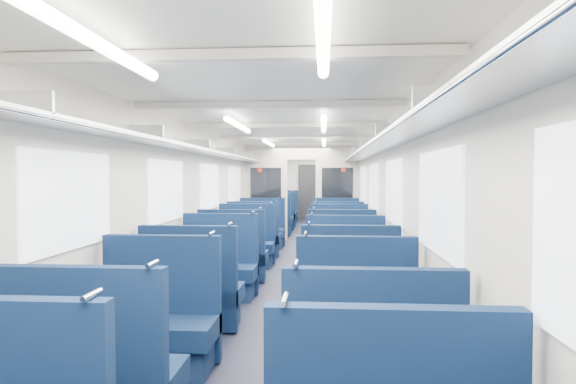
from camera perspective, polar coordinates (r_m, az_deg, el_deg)
name	(u,v)px	position (r m, az deg, el deg)	size (l,w,h in m)	color
floor	(293,264)	(8.99, 0.60, -8.40)	(2.80, 18.00, 0.01)	black
ceiling	(293,134)	(8.87, 0.60, 6.70)	(2.80, 18.00, 0.01)	silver
wall_left	(217,199)	(9.05, -8.28, -0.85)	(0.02, 18.00, 2.35)	beige
dado_left	(218,244)	(9.12, -8.16, -6.04)	(0.03, 17.90, 0.70)	#11203B
wall_right	(371,200)	(8.88, 9.66, -0.92)	(0.02, 18.00, 2.35)	beige
dado_right	(370,246)	(8.95, 9.53, -6.20)	(0.03, 17.90, 0.70)	#11203B
wall_far	(309,187)	(17.84, 2.42, 0.54)	(2.80, 0.02, 2.35)	beige
luggage_rack_left	(227,156)	(9.01, -7.14, 4.22)	(0.36, 17.40, 0.18)	#B2B5BA
luggage_rack_right	(361,155)	(8.86, 8.48, 4.25)	(0.36, 17.40, 0.18)	#B2B5BA
windows	(291,187)	(8.39, 0.41, 0.62)	(2.78, 15.60, 0.75)	white
ceiling_fittings	(292,137)	(8.61, 0.49, 6.44)	(2.70, 16.06, 0.11)	beige
end_door	(309,192)	(17.78, 2.41, -0.03)	(0.75, 0.06, 2.00)	black
bulkhead	(301,191)	(12.07, 1.57, 0.14)	(2.80, 0.10, 2.35)	beige
seat_6	(157,327)	(4.38, -14.93, -14.91)	(1.02, 0.56, 1.13)	#0E2346
seat_7	(357,330)	(4.21, 8.04, -15.59)	(1.02, 0.56, 1.13)	#0E2346
seat_8	(192,295)	(5.39, -11.06, -11.69)	(1.02, 0.56, 1.13)	#0E2346
seat_9	(350,295)	(5.37, 7.16, -11.72)	(1.02, 0.56, 1.13)	#0E2346
seat_10	(219,271)	(6.64, -8.02, -9.06)	(1.02, 0.56, 1.13)	#0E2346
seat_11	(346,276)	(6.32, 6.70, -9.62)	(1.02, 0.56, 1.13)	#0E2346
seat_12	(233,258)	(7.64, -6.37, -7.61)	(1.02, 0.56, 1.13)	#0E2346
seat_13	(342,258)	(7.64, 6.26, -7.60)	(1.02, 0.56, 1.13)	#0E2346
seat_14	(246,246)	(8.83, -4.90, -6.30)	(1.02, 0.56, 1.13)	#0E2346
seat_15	(339,247)	(8.77, 5.99, -6.36)	(1.02, 0.56, 1.13)	#0E2346
seat_16	(254,239)	(9.81, -3.97, -5.47)	(1.02, 0.56, 1.13)	#0E2346
seat_17	(338,239)	(9.80, 5.80, -5.48)	(1.02, 0.56, 1.13)	#0E2346
seat_18	(262,232)	(11.01, -3.06, -4.66)	(1.02, 0.56, 1.13)	#0E2346
seat_19	(336,232)	(11.06, 5.62, -4.63)	(1.02, 0.56, 1.13)	#0E2346
seat_20	(272,223)	(13.11, -1.88, -3.59)	(1.02, 0.56, 1.13)	#0E2346
seat_21	(334,223)	(13.08, 5.40, -3.61)	(1.02, 0.56, 1.13)	#0E2346
seat_22	(276,219)	(14.13, -1.44, -3.19)	(1.02, 0.56, 1.13)	#0E2346
seat_23	(334,219)	(14.15, 5.31, -3.19)	(1.02, 0.56, 1.13)	#0E2346
seat_24	(279,216)	(15.29, -1.01, -2.80)	(1.02, 0.56, 1.13)	#0E2346
seat_25	(333,216)	(15.29, 5.23, -2.80)	(1.02, 0.56, 1.13)	#0E2346
seat_26	(283,213)	(16.54, -0.61, -2.43)	(1.02, 0.56, 1.13)	#0E2346
seat_27	(332,213)	(16.54, 5.15, -2.44)	(1.02, 0.56, 1.13)	#0E2346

